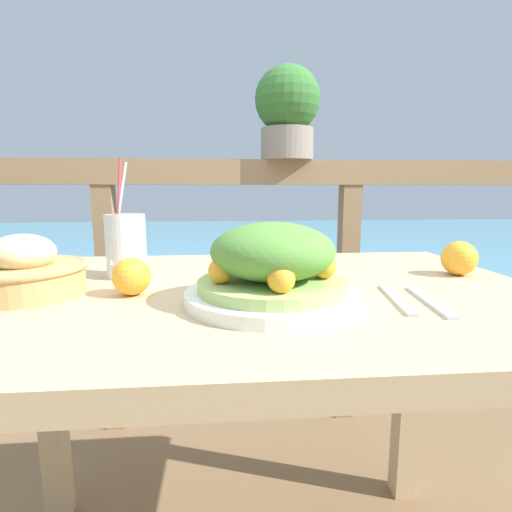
{
  "coord_description": "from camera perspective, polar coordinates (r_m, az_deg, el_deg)",
  "views": [
    {
      "loc": [
        -0.04,
        -0.73,
        0.92
      ],
      "look_at": [
        0.03,
        -0.01,
        0.8
      ],
      "focal_mm": 28.0,
      "sensor_mm": 36.0,
      "label": 1
    }
  ],
  "objects": [
    {
      "name": "bread_basket",
      "position": [
        0.8,
        -30.22,
        -1.97
      ],
      "size": [
        0.21,
        0.21,
        0.11
      ],
      "color": "tan",
      "rests_on": "patio_table"
    },
    {
      "name": "orange_near_glass",
      "position": [
        0.72,
        -17.35,
        -2.81
      ],
      "size": [
        0.07,
        0.07,
        0.07
      ],
      "color": "#F9A328",
      "rests_on": "patio_table"
    },
    {
      "name": "fork",
      "position": [
        0.7,
        19.38,
        -5.79
      ],
      "size": [
        0.04,
        0.18,
        0.0
      ],
      "color": "silver",
      "rests_on": "patio_table"
    },
    {
      "name": "patio_table",
      "position": [
        0.78,
        -1.99,
        -11.87
      ],
      "size": [
        1.13,
        0.75,
        0.74
      ],
      "color": "tan",
      "rests_on": "ground_plane"
    },
    {
      "name": "railing_fence",
      "position": [
        1.5,
        -3.63,
        2.5
      ],
      "size": [
        2.8,
        0.08,
        1.03
      ],
      "color": "#937551",
      "rests_on": "ground_plane"
    },
    {
      "name": "sea_backdrop",
      "position": [
        4.05,
        -4.53,
        -0.39
      ],
      "size": [
        12.0,
        4.0,
        0.44
      ],
      "color": "#568EA8",
      "rests_on": "ground_plane"
    },
    {
      "name": "salad_plate",
      "position": [
        0.64,
        2.35,
        -1.79
      ],
      "size": [
        0.28,
        0.28,
        0.13
      ],
      "color": "white",
      "rests_on": "patio_table"
    },
    {
      "name": "potted_plant",
      "position": [
        1.54,
        4.5,
        20.05
      ],
      "size": [
        0.24,
        0.24,
        0.33
      ],
      "color": "gray",
      "rests_on": "railing_fence"
    },
    {
      "name": "orange_near_basket",
      "position": [
        0.95,
        27.03,
        -0.29
      ],
      "size": [
        0.07,
        0.07,
        0.07
      ],
      "color": "#F9A328",
      "rests_on": "patio_table"
    },
    {
      "name": "knife",
      "position": [
        0.71,
        23.45,
        -5.92
      ],
      "size": [
        0.04,
        0.18,
        0.0
      ],
      "color": "silver",
      "rests_on": "patio_table"
    },
    {
      "name": "drink_glass",
      "position": [
        0.87,
        -18.08,
        1.45
      ],
      "size": [
        0.08,
        0.09,
        0.24
      ],
      "color": "silver",
      "rests_on": "patio_table"
    }
  ]
}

